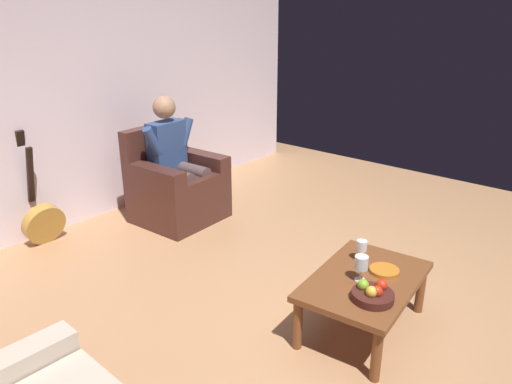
% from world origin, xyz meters
% --- Properties ---
extents(ground_plane, '(6.80, 6.80, 0.00)m').
position_xyz_m(ground_plane, '(0.00, 0.00, 0.00)').
color(ground_plane, '#AD7C54').
extents(wall_back, '(5.86, 0.06, 2.56)m').
position_xyz_m(wall_back, '(0.00, -2.86, 1.28)').
color(wall_back, silver).
rests_on(wall_back, ground).
extents(armchair, '(0.80, 0.75, 0.92)m').
position_xyz_m(armchair, '(-0.42, -2.16, 0.33)').
color(armchair, '#45241D').
rests_on(armchair, ground).
extents(person_seated, '(0.63, 0.59, 1.23)m').
position_xyz_m(person_seated, '(-0.42, -2.13, 0.66)').
color(person_seated, navy).
rests_on(person_seated, ground).
extents(coffee_table, '(0.98, 0.70, 0.38)m').
position_xyz_m(coffee_table, '(0.02, 0.16, 0.33)').
color(coffee_table, brown).
rests_on(coffee_table, ground).
extents(guitar, '(0.37, 0.30, 1.02)m').
position_xyz_m(guitar, '(0.72, -2.66, 0.22)').
color(guitar, '#B28336').
rests_on(guitar, ground).
extents(wine_glass_near, '(0.07, 0.07, 0.15)m').
position_xyz_m(wine_glass_near, '(-0.17, 0.02, 0.48)').
color(wine_glass_near, silver).
rests_on(wine_glass_near, coffee_table).
extents(wine_glass_far, '(0.09, 0.09, 0.17)m').
position_xyz_m(wine_glass_far, '(0.07, 0.14, 0.50)').
color(wine_glass_far, silver).
rests_on(wine_glass_far, coffee_table).
extents(fruit_bowl, '(0.25, 0.25, 0.11)m').
position_xyz_m(fruit_bowl, '(0.22, 0.31, 0.42)').
color(fruit_bowl, '#411C17').
rests_on(fruit_bowl, coffee_table).
extents(decorative_dish, '(0.19, 0.19, 0.02)m').
position_xyz_m(decorative_dish, '(-0.12, 0.22, 0.39)').
color(decorative_dish, '#BB6D22').
rests_on(decorative_dish, coffee_table).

